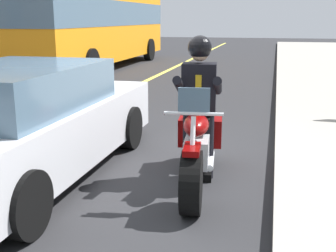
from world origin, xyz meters
name	(u,v)px	position (x,y,z in m)	size (l,w,h in m)	color
ground_plane	(121,166)	(0.00, 0.00, 0.00)	(80.00, 80.00, 0.00)	#28282B
motorcycle_main	(197,147)	(0.37, 1.10, 0.45)	(2.22, 0.75, 1.26)	black
rider_main	(199,96)	(0.18, 1.07, 1.04)	(0.66, 0.60, 1.74)	black
bus_near	(93,20)	(-11.02, -5.03, 1.87)	(11.05, 2.70, 3.30)	orange
car_silver	(23,123)	(0.66, -1.01, 0.69)	(4.60, 1.92, 1.40)	silver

